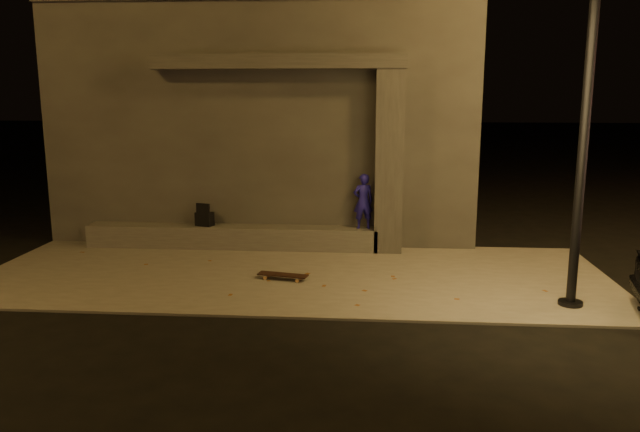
# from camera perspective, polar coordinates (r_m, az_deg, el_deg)

# --- Properties ---
(ground) EXTENTS (120.00, 120.00, 0.00)m
(ground) POSITION_cam_1_polar(r_m,az_deg,el_deg) (9.28, -3.94, -8.95)
(ground) COLOR black
(ground) RESTS_ON ground
(sidewalk) EXTENTS (11.00, 4.40, 0.04)m
(sidewalk) POSITION_cam_1_polar(r_m,az_deg,el_deg) (11.15, -2.42, -5.32)
(sidewalk) COLOR #69635C
(sidewalk) RESTS_ON ground
(building) EXTENTS (9.00, 5.10, 5.22)m
(building) POSITION_cam_1_polar(r_m,az_deg,el_deg) (15.29, -4.19, 9.01)
(building) COLOR #3B3835
(building) RESTS_ON ground
(ledge) EXTENTS (6.00, 0.55, 0.45)m
(ledge) POSITION_cam_1_polar(r_m,az_deg,el_deg) (13.01, -8.06, -1.89)
(ledge) COLOR #4F4D47
(ledge) RESTS_ON sidewalk
(column) EXTENTS (0.55, 0.55, 3.60)m
(column) POSITION_cam_1_polar(r_m,az_deg,el_deg) (12.44, 6.33, 4.92)
(column) COLOR #3B3835
(column) RESTS_ON sidewalk
(canopy) EXTENTS (5.00, 0.70, 0.28)m
(canopy) POSITION_cam_1_polar(r_m,az_deg,el_deg) (12.55, -3.87, 13.89)
(canopy) COLOR #3B3835
(canopy) RESTS_ON column
(skateboarder) EXTENTS (0.46, 0.36, 1.12)m
(skateboarder) POSITION_cam_1_polar(r_m,az_deg,el_deg) (12.54, 3.97, 1.36)
(skateboarder) COLOR navy
(skateboarder) RESTS_ON ledge
(backpack) EXTENTS (0.39, 0.31, 0.48)m
(backpack) POSITION_cam_1_polar(r_m,az_deg,el_deg) (13.06, -10.51, -0.16)
(backpack) COLOR black
(backpack) RESTS_ON ledge
(skateboard) EXTENTS (0.90, 0.40, 0.10)m
(skateboard) POSITION_cam_1_polar(r_m,az_deg,el_deg) (10.74, -3.42, -5.43)
(skateboard) COLOR black
(skateboard) RESTS_ON sidewalk
(street_lamp_0) EXTENTS (0.36, 0.36, 6.79)m
(street_lamp_0) POSITION_cam_1_polar(r_m,az_deg,el_deg) (9.77, 23.59, 14.27)
(street_lamp_0) COLOR black
(street_lamp_0) RESTS_ON ground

